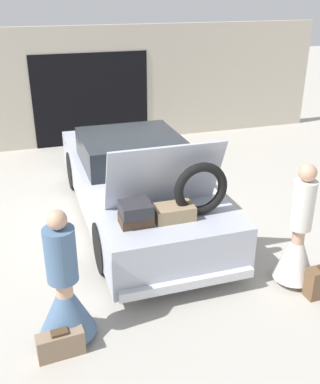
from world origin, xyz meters
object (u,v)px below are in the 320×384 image
person_left (65,295)px  car (136,182)px  suitcase_beside_left_person (61,344)px  person_right (298,242)px

person_left → car: bearing=158.7°
suitcase_beside_left_person → person_left: bearing=67.0°
car → person_right: (1.49, -2.49, -0.01)m
car → person_left: 3.02m
car → person_left: car is taller
car → suitcase_beside_left_person: bearing=-118.9°
person_left → person_right: bearing=100.8°
person_left → suitcase_beside_left_person: 0.51m
person_right → suitcase_beside_left_person: 3.15m
person_left → suitcase_beside_left_person: size_ratio=3.12×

